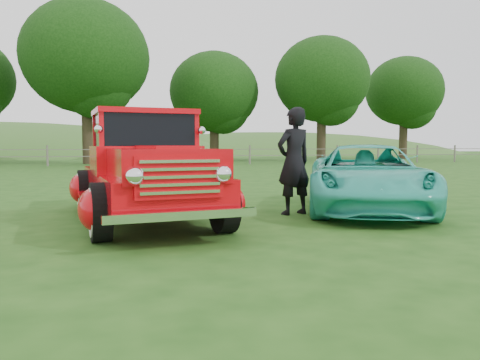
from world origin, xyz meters
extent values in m
plane|color=#1E4813|center=(0.00, 0.00, 0.00)|extent=(140.00, 140.00, 0.00)
ellipsoid|color=#346224|center=(20.00, 62.00, -3.85)|extent=(72.00, 52.00, 14.00)
cube|color=#6A6359|center=(0.00, 22.00, 0.55)|extent=(48.00, 0.04, 0.04)
cube|color=#6A6359|center=(0.00, 22.00, 0.95)|extent=(48.00, 0.04, 0.04)
cylinder|color=black|center=(-4.00, 25.00, 2.42)|extent=(0.70, 0.70, 4.84)
ellipsoid|color=black|center=(-4.00, 25.00, 6.82)|extent=(8.00, 8.00, 7.20)
cylinder|color=black|center=(5.00, 29.00, 1.87)|extent=(0.70, 0.70, 3.74)
ellipsoid|color=black|center=(5.00, 29.00, 5.27)|extent=(6.80, 6.80, 6.12)
cylinder|color=black|center=(13.00, 27.00, 2.20)|extent=(0.70, 0.70, 4.40)
ellipsoid|color=black|center=(13.00, 27.00, 6.20)|extent=(7.20, 7.20, 6.48)
cylinder|color=black|center=(22.00, 30.00, 2.09)|extent=(0.70, 0.70, 4.18)
ellipsoid|color=black|center=(22.00, 30.00, 5.89)|extent=(6.60, 6.60, 5.94)
cylinder|color=black|center=(-1.84, -0.54, 0.38)|extent=(0.35, 0.79, 0.76)
cylinder|color=black|center=(-0.20, -0.30, 0.38)|extent=(0.35, 0.79, 0.76)
cylinder|color=black|center=(-2.30, 2.53, 0.38)|extent=(0.35, 0.79, 0.76)
cylinder|color=black|center=(-0.65, 2.77, 0.38)|extent=(0.35, 0.79, 0.76)
cube|color=red|center=(-1.25, 1.11, 0.58)|extent=(2.21, 4.79, 0.44)
ellipsoid|color=red|center=(-1.91, -0.55, 0.42)|extent=(0.52, 0.80, 0.54)
ellipsoid|color=red|center=(-0.13, -0.29, 0.42)|extent=(0.52, 0.80, 0.54)
ellipsoid|color=red|center=(-2.36, 2.52, 0.42)|extent=(0.52, 0.80, 0.54)
ellipsoid|color=red|center=(-0.58, 2.78, 0.42)|extent=(0.52, 0.80, 0.54)
cube|color=red|center=(-1.02, -0.42, 0.97)|extent=(1.55, 1.78, 0.42)
cube|color=red|center=(-1.23, 1.02, 0.99)|extent=(1.78, 1.57, 0.44)
cube|color=black|center=(-1.23, 1.02, 1.46)|extent=(1.59, 1.32, 0.50)
cube|color=red|center=(-1.23, 1.02, 1.74)|extent=(1.68, 1.43, 0.08)
cube|color=red|center=(-1.45, 2.45, 0.95)|extent=(1.45, 2.10, 0.45)
cube|color=white|center=(-0.91, -1.22, 0.85)|extent=(1.07, 0.25, 0.50)
cube|color=white|center=(-0.89, -1.32, 0.42)|extent=(1.80, 0.36, 0.10)
cube|color=white|center=(-1.60, 3.51, 0.42)|extent=(1.71, 0.35, 0.10)
imported|color=#30C3AC|center=(2.83, 1.27, 0.62)|extent=(3.62, 4.90, 1.24)
imported|color=black|center=(1.34, 1.12, 0.94)|extent=(0.79, 0.64, 1.88)
camera|label=1|loc=(-1.49, -6.65, 1.23)|focal=35.00mm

